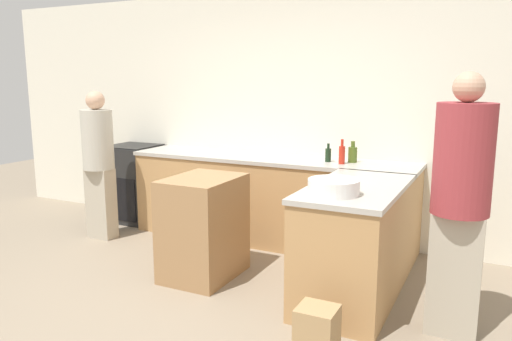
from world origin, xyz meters
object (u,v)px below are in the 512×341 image
at_px(mixing_bowl, 334,187).
at_px(paper_bag, 317,333).
at_px(range_oven, 134,183).
at_px(olive_oil_bottle, 353,154).
at_px(person_at_peninsula, 460,198).
at_px(island_table, 204,227).
at_px(wine_bottle_dark, 328,155).
at_px(person_by_range, 99,160).
at_px(hot_sauce_bottle, 342,154).

bearing_deg(mixing_bowl, paper_bag, -79.68).
bearing_deg(mixing_bowl, range_oven, 155.24).
height_order(olive_oil_bottle, person_at_peninsula, person_at_peninsula).
height_order(island_table, mixing_bowl, mixing_bowl).
distance_m(mixing_bowl, olive_oil_bottle, 1.45).
bearing_deg(person_at_peninsula, wine_bottle_dark, 136.78).
bearing_deg(mixing_bowl, wine_bottle_dark, 109.80).
xyz_separation_m(island_table, wine_bottle_dark, (0.77, 1.13, 0.55)).
xyz_separation_m(range_oven, mixing_bowl, (3.01, -1.39, 0.52)).
distance_m(range_oven, wine_bottle_dark, 2.58).
relative_size(person_by_range, person_at_peninsula, 0.90).
distance_m(range_oven, mixing_bowl, 3.36).
relative_size(mixing_bowl, olive_oil_bottle, 1.76).
xyz_separation_m(island_table, hot_sauce_bottle, (0.93, 1.07, 0.57)).
height_order(island_table, wine_bottle_dark, wine_bottle_dark).
height_order(mixing_bowl, hot_sauce_bottle, hot_sauce_bottle).
distance_m(mixing_bowl, wine_bottle_dark, 1.43).
xyz_separation_m(island_table, person_at_peninsula, (2.10, -0.12, 0.52)).
bearing_deg(person_at_peninsula, mixing_bowl, -173.19).
height_order(hot_sauce_bottle, wine_bottle_dark, hot_sauce_bottle).
distance_m(mixing_bowl, paper_bag, 1.03).
height_order(island_table, paper_bag, island_table).
xyz_separation_m(range_oven, person_at_peninsula, (3.85, -1.29, 0.51)).
bearing_deg(island_table, wine_bottle_dark, 55.91).
height_order(person_at_peninsula, paper_bag, person_at_peninsula).
bearing_deg(paper_bag, island_table, 148.26).
height_order(mixing_bowl, wine_bottle_dark, wine_bottle_dark).
relative_size(island_table, olive_oil_bottle, 4.27).
distance_m(hot_sauce_bottle, paper_bag, 2.14).
distance_m(island_table, person_by_range, 1.72).
xyz_separation_m(person_at_peninsula, paper_bag, (-0.73, -0.73, -0.80)).
relative_size(olive_oil_bottle, person_by_range, 0.13).
distance_m(wine_bottle_dark, person_at_peninsula, 1.82).
xyz_separation_m(mixing_bowl, hot_sauce_bottle, (-0.33, 1.29, 0.04)).
bearing_deg(person_at_peninsula, range_oven, 161.52).
bearing_deg(person_by_range, paper_bag, -23.29).
bearing_deg(mixing_bowl, person_by_range, 167.16).
relative_size(range_oven, person_at_peninsula, 0.52).
distance_m(olive_oil_bottle, paper_bag, 2.25).
height_order(mixing_bowl, paper_bag, mixing_bowl).
relative_size(range_oven, island_table, 1.04).
xyz_separation_m(wine_bottle_dark, person_by_range, (-2.38, -0.70, -0.12)).
distance_m(wine_bottle_dark, paper_bag, 2.23).
xyz_separation_m(island_table, olive_oil_bottle, (1.00, 1.21, 0.56)).
distance_m(range_oven, person_by_range, 0.85).
bearing_deg(wine_bottle_dark, hot_sauce_bottle, -21.50).
bearing_deg(island_table, person_by_range, 164.85).
bearing_deg(person_by_range, island_table, -15.15).
height_order(olive_oil_bottle, paper_bag, olive_oil_bottle).
distance_m(island_table, paper_bag, 1.63).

